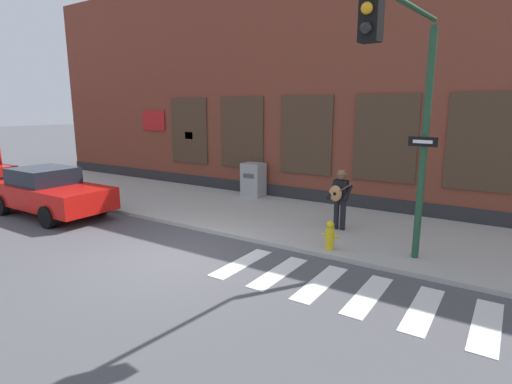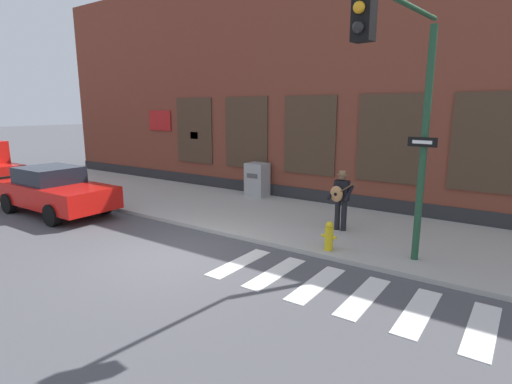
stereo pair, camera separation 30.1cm
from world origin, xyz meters
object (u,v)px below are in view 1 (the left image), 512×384
Objects in this scene: busker at (340,196)px; traffic_light at (407,93)px; utility_box at (253,180)px; fire_hydrant at (330,235)px; red_car at (49,192)px.

busker is 4.10m from traffic_light.
fire_hydrant is (4.81, -3.94, -0.29)m from utility_box.
fire_hydrant is (0.43, -1.62, -0.59)m from busker.
utility_box is (4.25, 5.58, -0.02)m from red_car.
red_car reaches higher than fire_hydrant.
utility_box is at bearing 152.10° from busker.
utility_box is (-6.49, 4.66, -2.92)m from traffic_light.
red_car is 2.80× the size of busker.
traffic_light is 3.70m from fire_hydrant.
traffic_light is (2.11, -2.34, 2.62)m from busker.
traffic_light is at bearing -35.69° from utility_box.
traffic_light is 8.51m from utility_box.
traffic_light reaches higher than fire_hydrant.
utility_box is 1.82× the size of fire_hydrant.
traffic_light reaches higher than busker.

